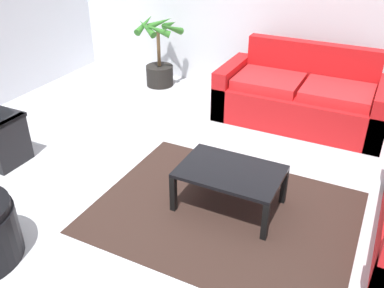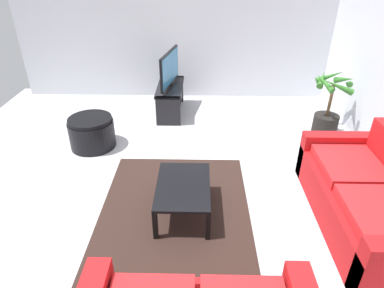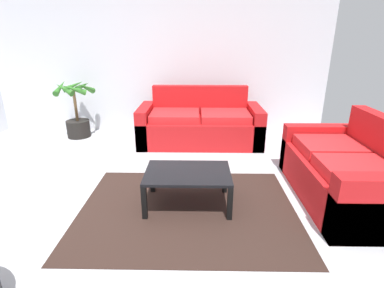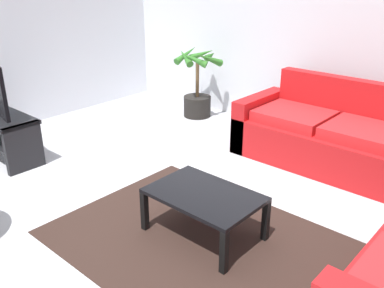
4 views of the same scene
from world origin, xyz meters
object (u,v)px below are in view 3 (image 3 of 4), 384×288
at_px(couch_loveseat, 346,173).
at_px(potted_palm, 77,115).
at_px(coffee_table, 188,176).
at_px(couch_main, 200,125).

bearing_deg(couch_loveseat, potted_palm, 150.96).
bearing_deg(coffee_table, couch_main, 85.97).
bearing_deg(coffee_table, potted_palm, 132.03).
relative_size(couch_main, potted_palm, 1.96).
bearing_deg(potted_palm, couch_loveseat, -29.04).
xyz_separation_m(couch_loveseat, potted_palm, (-3.71, 2.06, 0.10)).
xyz_separation_m(coffee_table, potted_palm, (-2.01, 2.23, 0.07)).
relative_size(coffee_table, potted_palm, 0.87).
xyz_separation_m(couch_main, potted_palm, (-2.14, 0.26, 0.10)).
relative_size(couch_loveseat, coffee_table, 1.88).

